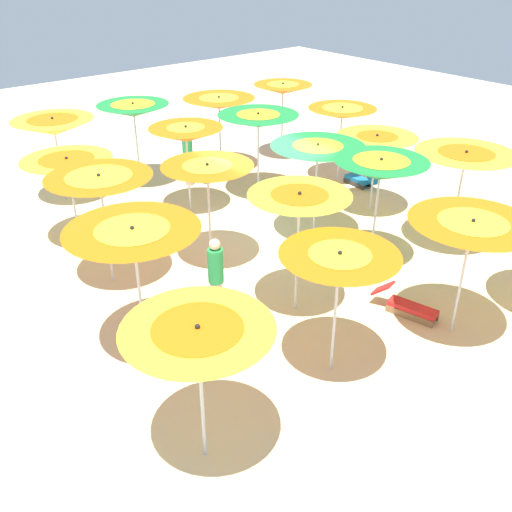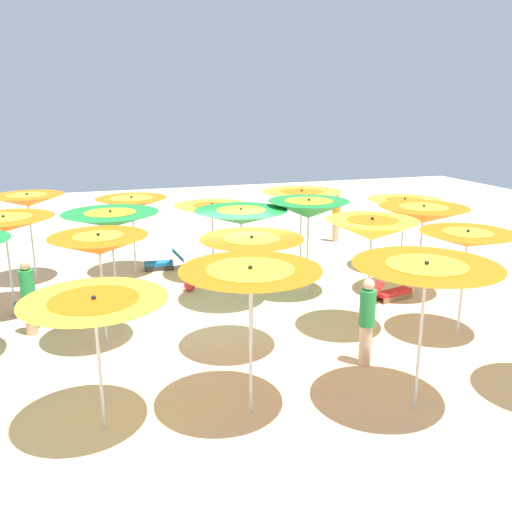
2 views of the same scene
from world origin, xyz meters
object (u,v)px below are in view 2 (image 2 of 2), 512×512
(beach_umbrella_10, at_px, (467,239))
(beach_umbrella_18, at_px, (95,312))
(beachgoer_1, at_px, (367,320))
(beachgoer_2, at_px, (336,215))
(beach_umbrella_16, at_px, (426,276))
(lounger_1, at_px, (391,293))
(beach_umbrella_4, at_px, (27,201))
(lounger_2, at_px, (31,309))
(beach_umbrella_12, at_px, (252,246))
(beach_umbrella_11, at_px, (372,229))
(beachgoer_0, at_px, (29,296))
(beach_umbrella_5, at_px, (423,215))
(beach_umbrella_17, at_px, (250,280))
(beach_umbrella_13, at_px, (99,245))
(beach_umbrella_3, at_px, (132,203))
(beach_umbrella_7, at_px, (241,217))
(beach_umbrella_2, at_px, (212,211))
(beach_ball, at_px, (190,285))
(lounger_0, at_px, (162,263))
(beach_umbrella_9, at_px, (4,224))
(beach_umbrella_0, at_px, (404,206))
(beach_umbrella_6, at_px, (309,209))
(beach_umbrella_8, at_px, (111,220))
(beach_umbrella_1, at_px, (302,198))

(beach_umbrella_10, height_order, beach_umbrella_18, beach_umbrella_10)
(beachgoer_1, relative_size, beachgoer_2, 0.93)
(beach_umbrella_16, distance_m, lounger_1, 5.57)
(beach_umbrella_16, relative_size, beachgoer_1, 1.46)
(beach_umbrella_4, xyz_separation_m, lounger_2, (2.88, 0.07, -2.08))
(beach_umbrella_12, height_order, beachgoer_2, beach_umbrella_12)
(beach_umbrella_11, bearing_deg, beachgoer_0, -106.51)
(beach_umbrella_5, height_order, beachgoer_1, beach_umbrella_5)
(beach_umbrella_5, height_order, beach_umbrella_17, beach_umbrella_17)
(beach_umbrella_12, relative_size, beach_umbrella_13, 1.02)
(beach_umbrella_3, xyz_separation_m, beach_umbrella_5, (4.09, 6.85, 0.03))
(beach_umbrella_7, bearing_deg, beach_umbrella_2, -176.05)
(beach_umbrella_11, distance_m, beach_ball, 5.41)
(lounger_0, distance_m, beachgoer_1, 7.95)
(beach_umbrella_16, distance_m, lounger_2, 9.03)
(beach_umbrella_13, relative_size, beach_umbrella_16, 0.94)
(beach_umbrella_9, xyz_separation_m, beach_umbrella_10, (4.43, 9.23, -0.01))
(beach_umbrella_9, height_order, beachgoer_2, beach_umbrella_9)
(beach_umbrella_10, relative_size, lounger_1, 1.68)
(beach_umbrella_17, bearing_deg, beach_umbrella_2, 171.31)
(beach_umbrella_4, distance_m, beachgoer_1, 9.82)
(beach_umbrella_4, height_order, beach_umbrella_12, beach_umbrella_4)
(beach_umbrella_5, bearing_deg, beach_umbrella_17, -54.72)
(beach_umbrella_10, bearing_deg, lounger_1, -175.49)
(beach_umbrella_0, height_order, beach_umbrella_13, beach_umbrella_13)
(beach_umbrella_0, relative_size, beach_umbrella_11, 0.85)
(beach_umbrella_3, height_order, lounger_0, beach_umbrella_3)
(beach_umbrella_16, bearing_deg, beach_umbrella_3, -157.86)
(beach_umbrella_9, bearing_deg, beach_umbrella_10, 64.36)
(beach_umbrella_5, relative_size, beach_umbrella_12, 0.99)
(beach_umbrella_0, distance_m, beach_umbrella_12, 7.22)
(beach_umbrella_11, xyz_separation_m, lounger_2, (-3.11, -7.06, -2.09))
(beach_umbrella_3, relative_size, beach_umbrella_4, 0.92)
(beach_umbrella_6, height_order, beachgoer_2, beach_umbrella_6)
(beach_umbrella_4, height_order, beach_umbrella_11, beach_umbrella_11)
(beach_umbrella_8, height_order, beach_umbrella_17, beach_umbrella_17)
(beach_umbrella_11, bearing_deg, beach_umbrella_0, 139.83)
(beach_umbrella_18, height_order, lounger_0, beach_umbrella_18)
(beach_umbrella_7, bearing_deg, beach_umbrella_11, 39.15)
(beach_umbrella_16, bearing_deg, beach_umbrella_9, -134.79)
(beach_umbrella_0, xyz_separation_m, beach_umbrella_8, (0.64, -8.38, 0.26))
(beach_umbrella_0, xyz_separation_m, beach_umbrella_12, (4.07, -5.96, 0.28))
(beach_umbrella_7, relative_size, beach_umbrella_8, 1.00)
(beach_ball, bearing_deg, beach_umbrella_2, 140.12)
(beach_umbrella_1, xyz_separation_m, beach_umbrella_5, (3.02, 2.07, -0.06))
(beach_umbrella_12, height_order, beach_ball, beach_umbrella_12)
(beach_umbrella_6, height_order, beach_umbrella_10, beach_umbrella_6)
(beach_umbrella_0, bearing_deg, beach_umbrella_1, -107.64)
(beach_umbrella_13, relative_size, beach_umbrella_17, 0.95)
(beach_umbrella_3, height_order, beach_umbrella_5, beach_umbrella_5)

